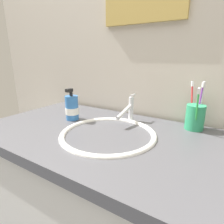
% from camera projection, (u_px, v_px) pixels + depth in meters
% --- Properties ---
extents(tiled_wall_back, '(2.37, 0.04, 2.40)m').
position_uv_depth(tiled_wall_back, '(144.00, 46.00, 0.97)').
color(tiled_wall_back, beige).
rests_on(tiled_wall_back, ground).
extents(vanity_counter, '(1.17, 0.62, 0.84)m').
position_uv_depth(vanity_counter, '(108.00, 213.00, 0.91)').
color(vanity_counter, silver).
rests_on(vanity_counter, ground).
extents(sink_basin, '(0.40, 0.40, 0.11)m').
position_uv_depth(sink_basin, '(108.00, 143.00, 0.79)').
color(sink_basin, white).
rests_on(sink_basin, vanity_counter).
extents(faucet, '(0.02, 0.17, 0.13)m').
position_uv_depth(faucet, '(129.00, 109.00, 0.91)').
color(faucet, silver).
rests_on(faucet, sink_basin).
extents(toothbrush_cup, '(0.08, 0.08, 0.11)m').
position_uv_depth(toothbrush_cup, '(195.00, 117.00, 0.82)').
color(toothbrush_cup, '#2D9966').
rests_on(toothbrush_cup, vanity_counter).
extents(toothbrush_red, '(0.04, 0.06, 0.20)m').
position_uv_depth(toothbrush_red, '(192.00, 101.00, 0.85)').
color(toothbrush_red, red).
rests_on(toothbrush_red, toothbrush_cup).
extents(toothbrush_purple, '(0.01, 0.03, 0.20)m').
position_uv_depth(toothbrush_purple, '(200.00, 102.00, 0.82)').
color(toothbrush_purple, purple).
rests_on(toothbrush_purple, toothbrush_cup).
extents(toothbrush_white, '(0.01, 0.03, 0.20)m').
position_uv_depth(toothbrush_white, '(201.00, 102.00, 0.82)').
color(toothbrush_white, white).
rests_on(toothbrush_white, toothbrush_cup).
extents(toothbrush_green, '(0.01, 0.06, 0.19)m').
position_uv_depth(toothbrush_green, '(197.00, 107.00, 0.76)').
color(toothbrush_green, green).
rests_on(toothbrush_green, toothbrush_cup).
extents(soap_dispenser, '(0.07, 0.07, 0.16)m').
position_uv_depth(soap_dispenser, '(72.00, 108.00, 0.95)').
color(soap_dispenser, '#3372BF').
rests_on(soap_dispenser, vanity_counter).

